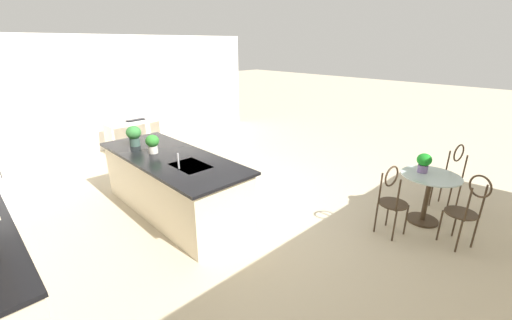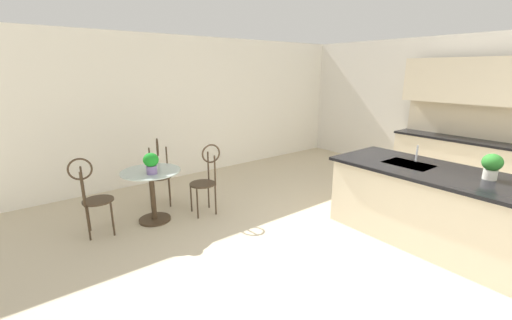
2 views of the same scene
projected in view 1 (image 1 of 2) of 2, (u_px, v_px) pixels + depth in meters
ground_plane at (229, 200)px, 5.47m from camera, size 40.00×40.00×0.00m
wall_right at (117, 93)px, 7.89m from camera, size 0.12×7.80×2.70m
kitchen_island at (173, 184)px, 4.96m from camera, size 2.80×1.06×0.92m
bistro_table at (427, 194)px, 4.66m from camera, size 0.80×0.80×0.74m
chair_near_window at (392, 197)px, 4.28m from camera, size 0.43×0.51×1.04m
chair_by_island at (467, 207)px, 4.02m from camera, size 0.52×0.50×1.04m
chair_toward_desk at (451, 174)px, 5.06m from camera, size 0.45×0.51×1.04m
sink_faucet at (178, 161)px, 4.27m from camera, size 0.02×0.02×0.22m
writing_desk at (133, 131)px, 7.78m from camera, size 0.60×1.20×0.74m
keyboard at (136, 120)px, 7.77m from camera, size 0.16×0.44×0.03m
potted_plant_on_table at (424, 162)px, 4.62m from camera, size 0.20×0.20×0.28m
potted_plant_counter_near at (152, 143)px, 4.88m from camera, size 0.20×0.20×0.29m
potted_plant_counter_far at (134, 135)px, 5.21m from camera, size 0.24×0.24×0.33m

